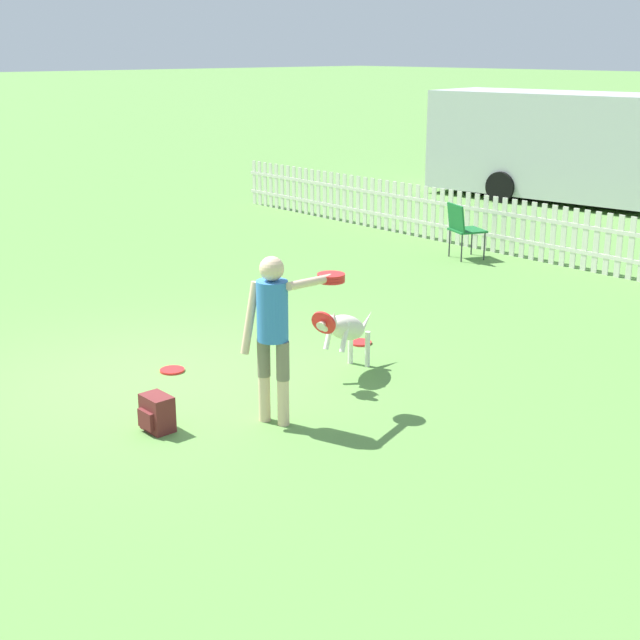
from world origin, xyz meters
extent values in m
plane|color=#5B8C42|center=(0.00, 0.00, 0.00)|extent=(240.00, 240.00, 0.00)
cylinder|color=beige|center=(1.54, 0.14, 0.22)|extent=(0.11, 0.11, 0.44)
cylinder|color=#7A705B|center=(1.54, 0.14, 0.61)|extent=(0.12, 0.12, 0.36)
cylinder|color=beige|center=(1.73, 0.21, 0.22)|extent=(0.11, 0.11, 0.44)
cylinder|color=#7A705B|center=(1.73, 0.21, 0.61)|extent=(0.12, 0.12, 0.36)
cylinder|color=#3372BF|center=(1.63, 0.17, 1.06)|extent=(0.36, 0.36, 0.54)
sphere|color=beige|center=(1.63, 0.17, 1.45)|extent=(0.22, 0.22, 0.22)
cylinder|color=beige|center=(1.46, 0.06, 0.98)|extent=(0.12, 0.21, 0.66)
cylinder|color=beige|center=(1.72, 0.55, 1.28)|extent=(0.23, 0.66, 0.14)
cylinder|color=red|center=(1.64, 0.87, 1.22)|extent=(0.26, 0.26, 0.02)
cylinder|color=red|center=(1.64, 0.87, 1.25)|extent=(0.26, 0.26, 0.02)
cylinder|color=red|center=(1.64, 0.87, 1.27)|extent=(0.26, 0.26, 0.02)
ellipsoid|color=beige|center=(1.14, 1.54, 0.51)|extent=(0.51, 0.76, 0.48)
ellipsoid|color=white|center=(1.14, 1.54, 0.46)|extent=(0.28, 0.41, 0.22)
sphere|color=beige|center=(1.28, 1.16, 0.66)|extent=(0.18, 0.18, 0.18)
cone|color=beige|center=(1.31, 1.07, 0.69)|extent=(0.15, 0.18, 0.14)
cylinder|color=red|center=(1.31, 1.07, 0.69)|extent=(0.28, 0.19, 0.25)
cone|color=beige|center=(1.33, 1.20, 0.74)|extent=(0.06, 0.06, 0.08)
cone|color=beige|center=(1.22, 1.16, 0.74)|extent=(0.06, 0.06, 0.08)
cylinder|color=white|center=(1.14, 1.87, 0.20)|extent=(0.06, 0.06, 0.39)
cylinder|color=white|center=(0.95, 1.80, 0.20)|extent=(0.06, 0.06, 0.39)
cylinder|color=white|center=(1.30, 1.37, 0.48)|extent=(0.11, 0.19, 0.31)
cylinder|color=white|center=(1.13, 1.31, 0.48)|extent=(0.11, 0.19, 0.31)
cone|color=beige|center=(0.99, 1.98, 0.44)|extent=(0.17, 0.32, 0.22)
cylinder|color=red|center=(0.54, 2.35, 0.01)|extent=(0.26, 0.26, 0.02)
cylinder|color=red|center=(-0.13, 0.22, 0.01)|extent=(0.26, 0.26, 0.02)
cube|color=maroon|center=(1.07, -0.71, 0.17)|extent=(0.30, 0.20, 0.33)
cube|color=maroon|center=(1.07, -0.83, 0.13)|extent=(0.21, 0.04, 0.17)
cube|color=silver|center=(0.00, 7.38, 0.28)|extent=(16.03, 0.04, 0.06)
cube|color=silver|center=(0.00, 7.38, 0.68)|extent=(16.03, 0.04, 0.06)
cube|color=silver|center=(-7.92, 7.38, 0.47)|extent=(0.09, 0.02, 0.94)
cube|color=silver|center=(-7.73, 7.38, 0.47)|extent=(0.09, 0.02, 0.94)
cube|color=silver|center=(-7.54, 7.38, 0.47)|extent=(0.09, 0.02, 0.94)
cube|color=silver|center=(-7.35, 7.38, 0.47)|extent=(0.09, 0.02, 0.94)
cube|color=silver|center=(-7.16, 7.38, 0.47)|extent=(0.09, 0.02, 0.94)
cube|color=silver|center=(-6.97, 7.38, 0.47)|extent=(0.09, 0.02, 0.94)
cube|color=silver|center=(-6.78, 7.38, 0.47)|extent=(0.09, 0.02, 0.94)
cube|color=silver|center=(-6.59, 7.38, 0.47)|extent=(0.09, 0.02, 0.94)
cube|color=silver|center=(-6.39, 7.38, 0.47)|extent=(0.09, 0.02, 0.94)
cube|color=silver|center=(-6.20, 7.38, 0.47)|extent=(0.09, 0.02, 0.94)
cube|color=silver|center=(-6.01, 7.38, 0.47)|extent=(0.09, 0.02, 0.94)
cube|color=silver|center=(-5.82, 7.38, 0.47)|extent=(0.09, 0.02, 0.94)
cube|color=silver|center=(-5.63, 7.38, 0.47)|extent=(0.09, 0.02, 0.94)
cube|color=silver|center=(-5.44, 7.38, 0.47)|extent=(0.09, 0.02, 0.94)
cube|color=silver|center=(-5.25, 7.38, 0.47)|extent=(0.09, 0.02, 0.94)
cube|color=silver|center=(-5.06, 7.38, 0.47)|extent=(0.09, 0.02, 0.94)
cube|color=silver|center=(-4.87, 7.38, 0.47)|extent=(0.09, 0.02, 0.94)
cube|color=silver|center=(-4.68, 7.38, 0.47)|extent=(0.09, 0.02, 0.94)
cube|color=silver|center=(-4.49, 7.38, 0.47)|extent=(0.09, 0.02, 0.94)
cube|color=silver|center=(-4.29, 7.38, 0.47)|extent=(0.09, 0.02, 0.94)
cube|color=silver|center=(-4.10, 7.38, 0.47)|extent=(0.09, 0.02, 0.94)
cube|color=silver|center=(-3.91, 7.38, 0.47)|extent=(0.09, 0.02, 0.94)
cube|color=silver|center=(-3.72, 7.38, 0.47)|extent=(0.09, 0.02, 0.94)
cube|color=silver|center=(-3.53, 7.38, 0.47)|extent=(0.09, 0.02, 0.94)
cube|color=silver|center=(-3.34, 7.38, 0.47)|extent=(0.09, 0.02, 0.94)
cube|color=silver|center=(-3.15, 7.38, 0.47)|extent=(0.09, 0.02, 0.94)
cube|color=silver|center=(-2.96, 7.38, 0.47)|extent=(0.09, 0.02, 0.94)
cube|color=silver|center=(-2.77, 7.38, 0.47)|extent=(0.09, 0.02, 0.94)
cube|color=silver|center=(-2.58, 7.38, 0.47)|extent=(0.09, 0.02, 0.94)
cube|color=silver|center=(-2.39, 7.38, 0.47)|extent=(0.09, 0.02, 0.94)
cube|color=silver|center=(-2.20, 7.38, 0.47)|extent=(0.09, 0.02, 0.94)
cube|color=silver|center=(-2.00, 7.38, 0.47)|extent=(0.09, 0.02, 0.94)
cube|color=silver|center=(-1.81, 7.38, 0.47)|extent=(0.09, 0.02, 0.94)
cube|color=silver|center=(-1.62, 7.38, 0.47)|extent=(0.09, 0.02, 0.94)
cube|color=silver|center=(-1.43, 7.38, 0.47)|extent=(0.09, 0.02, 0.94)
cube|color=silver|center=(-1.24, 7.38, 0.47)|extent=(0.09, 0.02, 0.94)
cube|color=silver|center=(-1.05, 7.38, 0.47)|extent=(0.09, 0.02, 0.94)
cube|color=silver|center=(-0.86, 7.38, 0.47)|extent=(0.09, 0.02, 0.94)
cube|color=silver|center=(-0.67, 7.38, 0.47)|extent=(0.09, 0.02, 0.94)
cube|color=silver|center=(-0.48, 7.38, 0.47)|extent=(0.09, 0.02, 0.94)
cube|color=silver|center=(-0.29, 7.38, 0.47)|extent=(0.09, 0.02, 0.94)
cube|color=silver|center=(-0.10, 7.38, 0.47)|extent=(0.09, 0.02, 0.94)
cube|color=silver|center=(0.10, 7.38, 0.47)|extent=(0.09, 0.02, 0.94)
cube|color=silver|center=(0.29, 7.38, 0.47)|extent=(0.09, 0.02, 0.94)
cube|color=silver|center=(0.48, 7.38, 0.47)|extent=(0.09, 0.02, 0.94)
cube|color=silver|center=(0.67, 7.38, 0.47)|extent=(0.09, 0.02, 0.94)
cube|color=silver|center=(0.86, 7.38, 0.47)|extent=(0.09, 0.02, 0.94)
cube|color=silver|center=(1.05, 7.38, 0.47)|extent=(0.09, 0.02, 0.94)
cylinder|color=#333338|center=(-1.18, 6.81, 0.23)|extent=(0.02, 0.02, 0.46)
cylinder|color=#333338|center=(-1.56, 6.97, 0.23)|extent=(0.02, 0.02, 0.46)
cylinder|color=#333338|center=(-1.33, 6.43, 0.23)|extent=(0.02, 0.02, 0.46)
cylinder|color=#333338|center=(-1.71, 6.58, 0.23)|extent=(0.02, 0.02, 0.46)
cube|color=#19662D|center=(-1.45, 6.70, 0.46)|extent=(0.63, 0.63, 0.03)
cube|color=#19662D|center=(-1.53, 6.50, 0.68)|extent=(0.48, 0.26, 0.44)
cube|color=silver|center=(-3.92, 12.66, 1.26)|extent=(5.59, 2.73, 2.21)
cylinder|color=black|center=(-4.71, 13.59, 0.34)|extent=(0.70, 0.27, 0.68)
cylinder|color=black|center=(-4.45, 11.55, 0.34)|extent=(0.70, 0.27, 0.68)
camera|label=1|loc=(7.51, -4.53, 3.28)|focal=50.00mm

